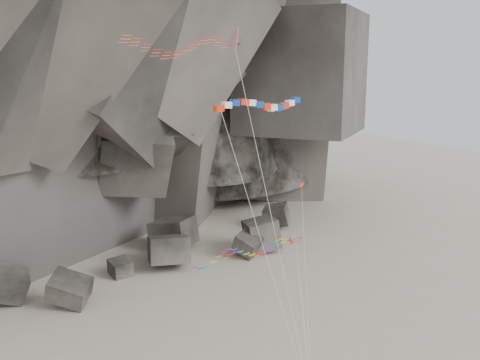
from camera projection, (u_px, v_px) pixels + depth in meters
boulder_field at (65, 283)px, 68.97m from camera, size 73.11×18.98×8.92m
delta_kite at (177, 45)px, 37.46m from camera, size 14.13×6.76×31.59m
banner_kite at (261, 106)px, 45.21m from camera, size 9.72×7.77×25.90m
parafoil_kite at (243, 252)px, 46.23m from camera, size 12.10×6.54×13.25m
pennant_kite at (303, 219)px, 51.41m from camera, size 6.65×8.80×17.03m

